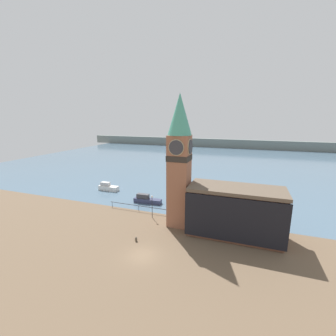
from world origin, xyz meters
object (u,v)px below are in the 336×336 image
object	(u,v)px
mooring_bollard_near	(136,239)
lamp_post	(152,202)
boat_near	(147,200)
boat_far	(108,187)
clock_tower	(179,158)
pier_building	(235,212)

from	to	relation	value
mooring_bollard_near	lamp_post	world-z (taller)	lamp_post
boat_near	lamp_post	size ratio (longest dim) A/B	1.43
boat_far	lamp_post	world-z (taller)	lamp_post
lamp_post	boat_far	bearing A→B (deg)	147.19
clock_tower	mooring_bollard_near	size ratio (longest dim) A/B	32.42
clock_tower	boat_far	world-z (taller)	clock_tower
pier_building	boat_far	distance (m)	32.87
boat_far	boat_near	bearing A→B (deg)	-18.65
pier_building	mooring_bollard_near	bearing A→B (deg)	-153.38
pier_building	boat_far	size ratio (longest dim) A/B	2.72
pier_building	boat_far	bearing A→B (deg)	158.55
clock_tower	lamp_post	world-z (taller)	clock_tower
pier_building	lamp_post	bearing A→B (deg)	174.36
pier_building	mooring_bollard_near	size ratio (longest dim) A/B	21.26
boat_far	mooring_bollard_near	bearing A→B (deg)	-45.89
clock_tower	mooring_bollard_near	xyz separation A→B (m)	(-4.25, -7.09, -10.84)
lamp_post	boat_near	bearing A→B (deg)	122.88
pier_building	boat_far	xyz separation A→B (m)	(-30.47, 11.97, -3.03)
clock_tower	boat_far	distance (m)	26.58
lamp_post	mooring_bollard_near	bearing A→B (deg)	-83.38
mooring_bollard_near	clock_tower	bearing A→B (deg)	59.05
clock_tower	boat_near	xyz separation A→B (m)	(-9.14, 7.00, -10.50)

